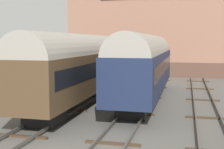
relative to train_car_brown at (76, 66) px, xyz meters
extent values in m
cube|color=#3D2D1E|center=(0.00, -7.65, -2.92)|extent=(2.60, 0.24, 0.10)
cube|color=#3D2D1E|center=(0.00, -1.65, -2.92)|extent=(2.60, 0.24, 0.10)
cube|color=#3D2D1E|center=(0.00, 4.35, -2.92)|extent=(2.60, 0.24, 0.10)
cube|color=#3D2D1E|center=(0.00, 10.35, -2.92)|extent=(2.60, 0.24, 0.10)
cube|color=#3D2D1E|center=(0.00, 16.35, -2.92)|extent=(2.60, 0.24, 0.10)
cube|color=#3D2D1E|center=(4.53, -7.65, -2.92)|extent=(2.60, 0.24, 0.10)
cube|color=#3D2D1E|center=(4.53, -1.65, -2.92)|extent=(2.60, 0.24, 0.10)
cube|color=#3D2D1E|center=(4.53, 4.35, -2.92)|extent=(2.60, 0.24, 0.10)
cube|color=#3D2D1E|center=(4.53, 10.35, -2.92)|extent=(2.60, 0.24, 0.10)
cube|color=#3D2D1E|center=(4.53, 16.35, -2.92)|extent=(2.60, 0.24, 0.10)
cube|color=#3D2D1E|center=(9.06, -1.65, -2.92)|extent=(2.60, 0.24, 0.10)
cube|color=#3D2D1E|center=(9.06, 4.35, -2.92)|extent=(2.60, 0.24, 0.10)
cube|color=#3D2D1E|center=(9.06, 10.35, -2.92)|extent=(2.60, 0.24, 0.10)
cube|color=#3D2D1E|center=(9.06, 16.35, -2.92)|extent=(2.60, 0.24, 0.10)
cube|color=black|center=(0.00, 5.08, -2.47)|extent=(1.80, 2.40, 1.00)
cube|color=black|center=(0.00, -5.08, -2.47)|extent=(1.80, 2.40, 1.00)
cube|color=#4C3823|center=(0.00, 0.00, -0.57)|extent=(3.04, 15.63, 2.80)
cube|color=black|center=(0.00, 0.00, -0.23)|extent=(3.08, 14.38, 1.01)
cylinder|color=gray|center=(0.00, 0.00, 0.83)|extent=(2.89, 15.32, 2.89)
cube|color=black|center=(4.53, 8.82, -2.47)|extent=(1.80, 2.40, 1.00)
cube|color=black|center=(4.53, -2.19, -2.47)|extent=(1.80, 2.40, 1.00)
cube|color=#192342|center=(4.53, 3.32, -0.55)|extent=(3.02, 16.93, 2.82)
cube|color=black|center=(4.53, 3.32, -0.21)|extent=(3.06, 15.57, 1.02)
cylinder|color=gray|center=(4.53, 3.32, 0.86)|extent=(2.87, 16.59, 2.87)
cube|color=brown|center=(7.44, 26.46, -1.98)|extent=(31.91, 12.75, 1.96)
camera|label=1|loc=(7.73, -21.09, 1.74)|focal=50.00mm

